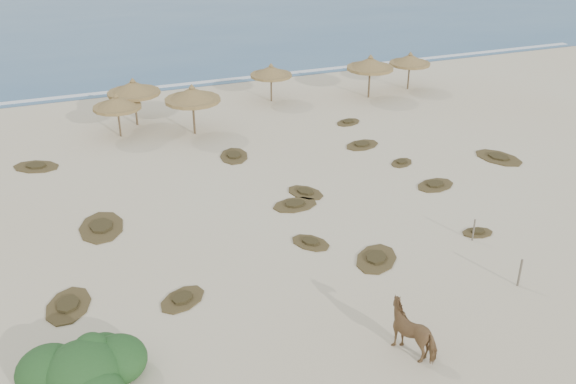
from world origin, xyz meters
name	(u,v)px	position (x,y,z in m)	size (l,w,h in m)	color
ground	(332,270)	(0.00, 0.00, 0.00)	(160.00, 160.00, 0.00)	beige
foam_line	(181,85)	(0.00, 26.00, 0.00)	(70.00, 0.60, 0.01)	silver
palapa_1	(117,103)	(-5.52, 17.19, 1.99)	(3.39, 3.39, 2.57)	brown
palapa_2	(192,95)	(-1.42, 16.06, 2.33)	(4.07, 4.07, 3.00)	brown
palapa_3	(133,88)	(-4.32, 18.79, 2.27)	(3.19, 3.19, 2.92)	brown
palapa_4	(271,72)	(4.81, 20.14, 2.01)	(3.37, 3.37, 2.59)	brown
palapa_5	(370,64)	(11.25, 18.53, 2.29)	(3.31, 3.31, 2.95)	brown
palapa_6	(410,60)	(14.73, 19.23, 2.06)	(3.32, 3.32, 2.66)	brown
horse	(414,330)	(0.43, -5.14, 0.81)	(0.87, 1.91, 1.61)	olive
fence_post_near	(520,273)	(5.92, -3.43, 0.56)	(0.08, 0.08, 1.12)	#6F6653
fence_post_far	(474,230)	(6.34, -0.08, 0.49)	(0.07, 0.07, 0.98)	#6F6653
bush	(83,373)	(-9.39, -3.10, 0.56)	(3.79, 3.33, 1.70)	#2A5D28
scrub_0	(68,305)	(-9.58, 1.20, 0.05)	(2.14, 2.67, 0.16)	brown
scrub_1	(101,227)	(-7.84, 6.52, 0.05)	(2.29, 3.14, 0.16)	brown
scrub_2	(311,242)	(0.00, 2.09, 0.05)	(1.88, 2.06, 0.16)	brown
scrub_3	(295,205)	(0.65, 5.46, 0.05)	(2.26, 1.57, 0.16)	brown
scrub_4	(435,185)	(7.78, 4.92, 0.05)	(2.34, 1.82, 0.16)	brown
scrub_5	(499,157)	(12.81, 6.61, 0.05)	(2.52, 3.11, 0.16)	brown
scrub_6	(36,166)	(-10.24, 14.29, 0.05)	(2.88, 2.55, 0.16)	brown
scrub_7	(362,145)	(6.84, 10.85, 0.05)	(2.40, 1.91, 0.16)	brown
scrub_9	(376,259)	(1.92, 0.03, 0.05)	(2.72, 2.75, 0.16)	brown
scrub_10	(348,122)	(7.74, 14.45, 0.05)	(2.01, 1.69, 0.16)	brown
scrub_11	(182,299)	(-5.77, 0.13, 0.05)	(2.27, 2.11, 0.16)	brown
scrub_12	(478,232)	(6.88, 0.32, 0.05)	(1.45, 1.05, 0.16)	brown
scrub_13	(234,156)	(-0.29, 11.93, 0.05)	(2.05, 2.61, 0.16)	brown
scrub_14	(305,192)	(1.58, 6.45, 0.05)	(2.00, 2.30, 0.16)	brown
scrub_15	(402,162)	(7.64, 7.89, 0.05)	(1.72, 1.54, 0.16)	brown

